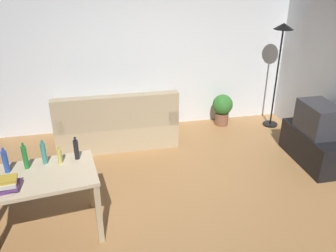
{
  "coord_description": "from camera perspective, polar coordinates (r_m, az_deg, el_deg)",
  "views": [
    {
      "loc": [
        -0.74,
        -3.56,
        2.74
      ],
      "look_at": [
        0.1,
        0.5,
        0.75
      ],
      "focal_mm": 37.35,
      "sensor_mm": 36.0,
      "label": 1
    }
  ],
  "objects": [
    {
      "name": "torchiere_lamp",
      "position": [
        6.19,
        17.92,
        12.07
      ],
      "size": [
        0.32,
        0.32,
        1.81
      ],
      "color": "black",
      "rests_on": "ground_plane"
    },
    {
      "name": "couch",
      "position": [
        5.7,
        -8.34,
        0.08
      ],
      "size": [
        1.88,
        0.84,
        0.92
      ],
      "rotation": [
        0.0,
        0.0,
        3.14
      ],
      "color": "tan",
      "rests_on": "ground_plane"
    },
    {
      "name": "bottle_tall",
      "position": [
        3.93,
        -19.61,
        -4.19
      ],
      "size": [
        0.05,
        0.05,
        0.28
      ],
      "color": "teal",
      "rests_on": "desk"
    },
    {
      "name": "wall_rear",
      "position": [
        5.97,
        -4.35,
        12.12
      ],
      "size": [
        5.2,
        0.1,
        2.7
      ],
      "primitive_type": "cube",
      "color": "silver",
      "rests_on": "ground_plane"
    },
    {
      "name": "desk",
      "position": [
        3.87,
        -20.58,
        -8.91
      ],
      "size": [
        1.28,
        0.85,
        0.76
      ],
      "rotation": [
        0.0,
        0.0,
        0.13
      ],
      "color": "#C6B28E",
      "rests_on": "ground_plane"
    },
    {
      "name": "book_stack",
      "position": [
        3.66,
        -24.85,
        -8.64
      ],
      "size": [
        0.24,
        0.21,
        0.13
      ],
      "color": "#593372",
      "rests_on": "desk"
    },
    {
      "name": "bottle_dark",
      "position": [
        3.92,
        -14.75,
        -3.7
      ],
      "size": [
        0.05,
        0.05,
        0.26
      ],
      "color": "black",
      "rests_on": "desk"
    },
    {
      "name": "ground_plane",
      "position": [
        4.56,
        0.05,
        -11.46
      ],
      "size": [
        5.2,
        4.4,
        0.02
      ],
      "primitive_type": "cube",
      "color": "#9E7042"
    },
    {
      "name": "tv_stand",
      "position": [
        5.56,
        22.48,
        -3.19
      ],
      "size": [
        0.44,
        1.1,
        0.48
      ],
      "rotation": [
        0.0,
        0.0,
        1.57
      ],
      "color": "black",
      "rests_on": "ground_plane"
    },
    {
      "name": "tv",
      "position": [
        5.37,
        23.33,
        1.13
      ],
      "size": [
        0.41,
        0.6,
        0.44
      ],
      "rotation": [
        0.0,
        0.0,
        1.57
      ],
      "color": "#2D2D33",
      "rests_on": "tv_stand"
    },
    {
      "name": "bottle_blue",
      "position": [
        3.92,
        -24.98,
        -5.27
      ],
      "size": [
        0.06,
        0.06,
        0.28
      ],
      "color": "#2347A3",
      "rests_on": "desk"
    },
    {
      "name": "bottle_squat",
      "position": [
        3.9,
        -17.27,
        -4.68
      ],
      "size": [
        0.05,
        0.05,
        0.21
      ],
      "color": "#BCB24C",
      "rests_on": "desk"
    },
    {
      "name": "bottle_green",
      "position": [
        3.91,
        -22.29,
        -4.71
      ],
      "size": [
        0.05,
        0.05,
        0.3
      ],
      "color": "#1E722D",
      "rests_on": "desk"
    },
    {
      "name": "potted_plant",
      "position": [
        6.34,
        8.87,
        2.98
      ],
      "size": [
        0.36,
        0.36,
        0.57
      ],
      "color": "brown",
      "rests_on": "ground_plane"
    }
  ]
}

